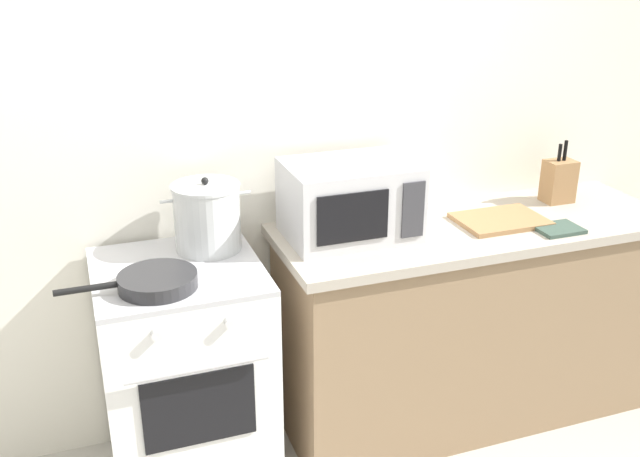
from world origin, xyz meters
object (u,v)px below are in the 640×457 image
stove (186,377)px  stock_pot (207,217)px  oven_mitt (558,229)px  microwave (350,200)px  cutting_board (500,220)px  knife_block (559,181)px  frying_pan (156,281)px

stove → stock_pot: 0.62m
stock_pot → oven_mitt: stock_pot is taller
stock_pot → microwave: microwave is taller
microwave → oven_mitt: bearing=-16.2°
oven_mitt → stock_pot: bearing=167.7°
stove → stock_pot: bearing=43.6°
microwave → oven_mitt: size_ratio=2.78×
stock_pot → microwave: 0.56m
cutting_board → knife_block: size_ratio=1.28×
stock_pot → cutting_board: bearing=-6.5°
frying_pan → oven_mitt: (1.61, -0.03, -0.02)m
stock_pot → microwave: (0.55, -0.06, 0.02)m
stock_pot → frying_pan: bearing=-130.9°
knife_block → cutting_board: bearing=-159.9°
cutting_board → frying_pan: bearing=-174.7°
stove → stock_pot: size_ratio=2.72×
oven_mitt → cutting_board: bearing=136.6°
cutting_board → knife_block: bearing=20.1°
frying_pan → stock_pot: bearing=49.1°
stock_pot → cutting_board: stock_pot is taller
frying_pan → cutting_board: bearing=5.3°
oven_mitt → knife_block: bearing=54.6°
stove → knife_block: size_ratio=3.28×
microwave → knife_block: bearing=3.4°
stove → microwave: 0.93m
stove → frying_pan: frying_pan is taller
stove → oven_mitt: oven_mitt is taller
microwave → stove: bearing=-173.5°
cutting_board → microwave: bearing=173.1°
frying_pan → microwave: bearing=15.1°
knife_block → oven_mitt: bearing=-125.4°
knife_block → stock_pot: bearing=-179.9°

